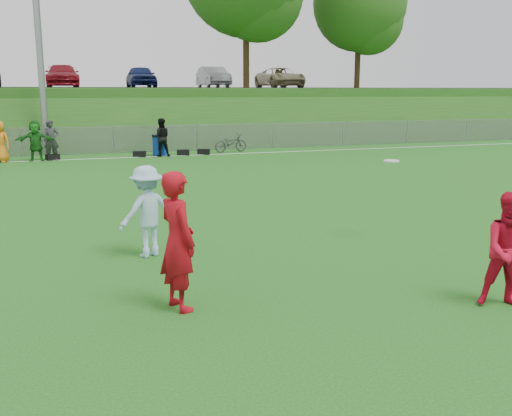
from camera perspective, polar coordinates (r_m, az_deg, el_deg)
name	(u,v)px	position (r m, az deg, el deg)	size (l,w,h in m)	color
ground	(242,293)	(8.41, -1.45, -8.46)	(120.00, 120.00, 0.00)	#12591A
sideline_far	(119,158)	(25.81, -13.57, 4.90)	(60.00, 0.10, 0.01)	white
fence	(114,140)	(27.73, -14.03, 6.66)	(58.00, 0.06, 1.30)	gray
light_pole	(36,3)	(28.60, -21.14, 18.57)	(1.20, 0.40, 12.15)	gray
berm	(97,113)	(38.64, -15.57, 9.16)	(120.00, 18.00, 3.00)	#245618
parking_lot	(94,88)	(40.61, -15.87, 11.44)	(120.00, 12.00, 0.10)	black
tree_green_far	(362,9)	(38.58, 10.58, 19.02)	(5.88, 5.88, 8.19)	black
car_row	(76,76)	(39.57, -17.58, 12.46)	(32.04, 5.18, 1.44)	silver
spectator_row	(47,140)	(25.63, -20.21, 6.36)	(9.24, 0.81, 1.69)	#A40B1B
gear_bags	(147,154)	(26.04, -10.89, 5.35)	(7.20, 0.49, 0.26)	black
player_red_left	(178,241)	(7.62, -7.84, -3.30)	(0.68, 0.45, 1.88)	#A80B15
player_red_center	(511,251)	(8.38, 24.13, -3.91)	(0.77, 0.60, 1.58)	red
player_blue	(147,211)	(10.20, -10.84, -0.34)	(1.05, 0.60, 1.62)	#A5CAE5
frisbee	(391,161)	(11.31, 13.39, 4.61)	(0.30, 0.30, 0.03)	white
recycling_bin	(159,145)	(26.34, -9.63, 6.22)	(0.63, 0.63, 0.95)	navy
bicycle	(231,143)	(27.49, -2.55, 6.51)	(0.58, 1.67, 0.87)	#29292B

